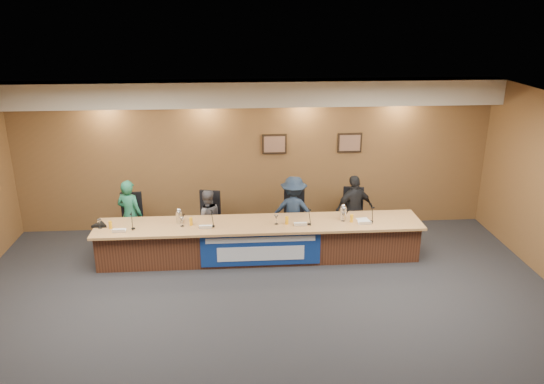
{
  "coord_description": "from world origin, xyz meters",
  "views": [
    {
      "loc": [
        -0.43,
        -6.79,
        4.62
      ],
      "look_at": [
        0.24,
        2.46,
        1.32
      ],
      "focal_mm": 35.0,
      "sensor_mm": 36.0,
      "label": 1
    }
  ],
  "objects_px": {
    "panelist_a": "(130,215)",
    "office_chair_d": "(352,218)",
    "banner": "(261,249)",
    "office_chair_b": "(208,222)",
    "office_chair_a": "(132,224)",
    "office_chair_c": "(293,219)",
    "panelist_d": "(354,209)",
    "speakerphone": "(100,225)",
    "carafe_right": "(343,214)",
    "panelist_c": "(294,211)",
    "dais_body": "(260,241)",
    "carafe_left": "(179,217)",
    "panelist_b": "(207,219)"
  },
  "relations": [
    {
      "from": "panelist_a",
      "to": "office_chair_a",
      "type": "xyz_separation_m",
      "value": [
        0.0,
        0.1,
        -0.24
      ]
    },
    {
      "from": "carafe_right",
      "to": "carafe_left",
      "type": "bearing_deg",
      "value": 178.9
    },
    {
      "from": "panelist_a",
      "to": "office_chair_c",
      "type": "height_order",
      "value": "panelist_a"
    },
    {
      "from": "office_chair_b",
      "to": "speakerphone",
      "type": "relative_size",
      "value": 1.5
    },
    {
      "from": "panelist_a",
      "to": "panelist_b",
      "type": "relative_size",
      "value": 1.2
    },
    {
      "from": "panelist_d",
      "to": "panelist_a",
      "type": "bearing_deg",
      "value": -17.36
    },
    {
      "from": "office_chair_a",
      "to": "carafe_left",
      "type": "height_order",
      "value": "carafe_left"
    },
    {
      "from": "dais_body",
      "to": "panelist_a",
      "type": "height_order",
      "value": "panelist_a"
    },
    {
      "from": "panelist_a",
      "to": "panelist_b",
      "type": "xyz_separation_m",
      "value": [
        1.5,
        0.0,
        -0.12
      ]
    },
    {
      "from": "carafe_right",
      "to": "office_chair_c",
      "type": "bearing_deg",
      "value": 139.94
    },
    {
      "from": "dais_body",
      "to": "panelist_c",
      "type": "bearing_deg",
      "value": 41.01
    },
    {
      "from": "panelist_c",
      "to": "speakerphone",
      "type": "xyz_separation_m",
      "value": [
        -3.67,
        -0.61,
        0.06
      ]
    },
    {
      "from": "speakerphone",
      "to": "office_chair_b",
      "type": "bearing_deg",
      "value": 20.04
    },
    {
      "from": "panelist_a",
      "to": "office_chair_d",
      "type": "distance_m",
      "value": 4.46
    },
    {
      "from": "banner",
      "to": "carafe_left",
      "type": "relative_size",
      "value": 9.21
    },
    {
      "from": "panelist_b",
      "to": "office_chair_c",
      "type": "distance_m",
      "value": 1.73
    },
    {
      "from": "office_chair_c",
      "to": "speakerphone",
      "type": "distance_m",
      "value": 3.75
    },
    {
      "from": "dais_body",
      "to": "speakerphone",
      "type": "distance_m",
      "value": 2.98
    },
    {
      "from": "panelist_d",
      "to": "office_chair_c",
      "type": "relative_size",
      "value": 2.96
    },
    {
      "from": "carafe_left",
      "to": "office_chair_c",
      "type": "bearing_deg",
      "value": 16.93
    },
    {
      "from": "office_chair_d",
      "to": "office_chair_b",
      "type": "bearing_deg",
      "value": -167.14
    },
    {
      "from": "panelist_c",
      "to": "office_chair_b",
      "type": "bearing_deg",
      "value": 8.97
    },
    {
      "from": "panelist_b",
      "to": "office_chair_c",
      "type": "relative_size",
      "value": 2.48
    },
    {
      "from": "panelist_c",
      "to": "banner",
      "type": "bearing_deg",
      "value": 67.68
    },
    {
      "from": "dais_body",
      "to": "office_chair_b",
      "type": "height_order",
      "value": "dais_body"
    },
    {
      "from": "panelist_a",
      "to": "office_chair_c",
      "type": "distance_m",
      "value": 3.24
    },
    {
      "from": "panelist_b",
      "to": "office_chair_d",
      "type": "relative_size",
      "value": 2.48
    },
    {
      "from": "office_chair_a",
      "to": "speakerphone",
      "type": "bearing_deg",
      "value": -125.69
    },
    {
      "from": "speakerphone",
      "to": "carafe_left",
      "type": "bearing_deg",
      "value": 1.36
    },
    {
      "from": "banner",
      "to": "office_chair_b",
      "type": "distance_m",
      "value": 1.52
    },
    {
      "from": "banner",
      "to": "office_chair_d",
      "type": "relative_size",
      "value": 4.58
    },
    {
      "from": "office_chair_a",
      "to": "speakerphone",
      "type": "relative_size",
      "value": 1.5
    },
    {
      "from": "panelist_d",
      "to": "speakerphone",
      "type": "bearing_deg",
      "value": -10.28
    },
    {
      "from": "banner",
      "to": "office_chair_c",
      "type": "height_order",
      "value": "banner"
    },
    {
      "from": "office_chair_c",
      "to": "office_chair_a",
      "type": "bearing_deg",
      "value": -167.56
    },
    {
      "from": "banner",
      "to": "office_chair_c",
      "type": "xyz_separation_m",
      "value": [
        0.72,
        1.14,
        0.1
      ]
    },
    {
      "from": "panelist_b",
      "to": "panelist_d",
      "type": "xyz_separation_m",
      "value": [
        2.95,
        0.0,
        0.12
      ]
    },
    {
      "from": "dais_body",
      "to": "speakerphone",
      "type": "xyz_separation_m",
      "value": [
        -2.95,
        0.01,
        0.43
      ]
    },
    {
      "from": "panelist_b",
      "to": "office_chair_d",
      "type": "xyz_separation_m",
      "value": [
        2.95,
        0.1,
        -0.11
      ]
    },
    {
      "from": "office_chair_b",
      "to": "office_chair_d",
      "type": "distance_m",
      "value": 2.95
    },
    {
      "from": "speakerphone",
      "to": "office_chair_d",
      "type": "bearing_deg",
      "value": 8.23
    },
    {
      "from": "dais_body",
      "to": "carafe_left",
      "type": "height_order",
      "value": "carafe_left"
    },
    {
      "from": "panelist_d",
      "to": "office_chair_b",
      "type": "height_order",
      "value": "panelist_d"
    },
    {
      "from": "banner",
      "to": "carafe_left",
      "type": "height_order",
      "value": "carafe_left"
    },
    {
      "from": "office_chair_b",
      "to": "carafe_left",
      "type": "xyz_separation_m",
      "value": [
        -0.49,
        -0.67,
        0.39
      ]
    },
    {
      "from": "carafe_left",
      "to": "speakerphone",
      "type": "relative_size",
      "value": 0.75
    },
    {
      "from": "banner",
      "to": "carafe_right",
      "type": "xyz_separation_m",
      "value": [
        1.59,
        0.4,
        0.5
      ]
    },
    {
      "from": "banner",
      "to": "office_chair_a",
      "type": "bearing_deg",
      "value": 155.66
    },
    {
      "from": "banner",
      "to": "office_chair_c",
      "type": "relative_size",
      "value": 4.58
    },
    {
      "from": "banner",
      "to": "panelist_d",
      "type": "height_order",
      "value": "panelist_d"
    }
  ]
}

